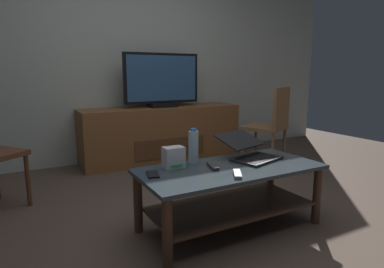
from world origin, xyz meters
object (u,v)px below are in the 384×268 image
Objects in this scene: television at (162,81)px; soundbar_remote at (213,166)px; laptop at (250,151)px; router_box at (174,157)px; coffee_table at (230,186)px; cell_phone at (153,174)px; media_cabinet at (162,133)px; tv_remote at (237,174)px; water_bottle_near at (193,146)px; dining_chair at (271,122)px.

soundbar_remote is (-0.44, -1.86, -0.53)m from television.
laptop is 3.33× the size of router_box.
coffee_table is 0.34m from laptop.
cell_phone is at bearing -170.42° from soundbar_remote.
media_cabinet is 13.91× the size of router_box.
coffee_table is 0.24m from tv_remote.
soundbar_remote reaches higher than coffee_table.
router_box is (-0.67, -1.75, 0.18)m from media_cabinet.
television is 1.91m from router_box.
soundbar_remote is at bearing 133.02° from tv_remote.
router_box is at bearing -111.15° from television.
coffee_table is 0.19m from soundbar_remote.
water_bottle_near reaches higher than media_cabinet.
television reaches higher than router_box.
water_bottle_near is at bearing 121.32° from soundbar_remote.
laptop is at bearing -13.77° from water_bottle_near.
router_box is 0.89× the size of soundbar_remote.
television reaches higher than laptop.
coffee_table is at bearing -154.96° from laptop.
water_bottle_near is 1.56× the size of tv_remote.
water_bottle_near is 0.22m from soundbar_remote.
laptop is 2.97× the size of tv_remote.
television reaches higher than dining_chair.
television is 5.97× the size of soundbar_remote.
router_box is (-0.35, 0.18, 0.21)m from coffee_table.
television is at bearing 68.85° from router_box.
tv_remote is at bearing -15.02° from cell_phone.
router_box is at bearing -110.91° from media_cabinet.
television is at bearing 73.78° from water_bottle_near.
media_cabinet is at bearing 80.58° from coffee_table.
soundbar_remote is (-1.48, -1.07, -0.06)m from dining_chair.
laptop is (-1.11, -1.00, -0.01)m from dining_chair.
soundbar_remote is (0.23, -0.13, -0.06)m from router_box.
soundbar_remote is (-0.44, -1.88, 0.12)m from media_cabinet.
media_cabinet reaches higher than laptop.
laptop reaches higher than soundbar_remote.
television reaches higher than coffee_table.
television reaches higher than cell_phone.
soundbar_remote reaches higher than cell_phone.
soundbar_remote is at bearing -103.07° from media_cabinet.
television reaches higher than soundbar_remote.
router_box is (-0.60, 0.06, 0.01)m from laptop.
dining_chair is 1.94m from tv_remote.
media_cabinet reaches higher than soundbar_remote.
tv_remote and soundbar_remote have the same top height.
water_bottle_near is at bearing 127.24° from coffee_table.
television is 6.71× the size of router_box.
television is 5.97× the size of tv_remote.
media_cabinet is at bearing 69.09° from router_box.
cell_phone is (-1.90, -1.03, -0.06)m from dining_chair.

